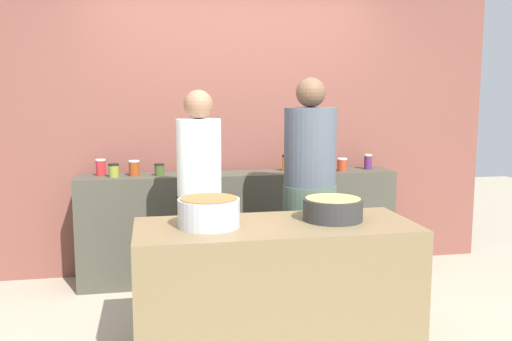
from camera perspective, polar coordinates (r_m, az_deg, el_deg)
name	(u,v)px	position (r m, az deg, el deg)	size (l,w,h in m)	color
ground	(266,330)	(3.91, 1.00, -16.16)	(12.00, 12.00, 0.00)	tan
storefront_wall	(233,104)	(5.00, -2.37, 6.85)	(4.80, 0.12, 3.00)	brown
display_shelf	(240,226)	(4.79, -1.68, -5.74)	(2.70, 0.36, 0.93)	#424034
prep_table	(276,288)	(3.48, 2.04, -12.04)	(1.70, 0.70, 0.81)	brown
preserve_jar_0	(101,167)	(4.71, -15.74, 0.32)	(0.08, 0.08, 0.14)	#B32527
preserve_jar_1	(114,170)	(4.60, -14.48, 0.02)	(0.08, 0.08, 0.11)	olive
preserve_jar_2	(134,168)	(4.64, -12.47, 0.24)	(0.09, 0.09, 0.13)	#8E3917
preserve_jar_3	(159,170)	(4.60, -9.95, 0.09)	(0.08, 0.08, 0.10)	#394F21
preserve_jar_4	(194,166)	(4.69, -6.44, 0.46)	(0.08, 0.08, 0.12)	orange
preserve_jar_5	(286,163)	(4.82, 3.11, 0.80)	(0.07, 0.07, 0.14)	#D06C0C
preserve_jar_6	(299,164)	(4.83, 4.48, 0.65)	(0.09, 0.09, 0.11)	orange
preserve_jar_7	(311,162)	(4.88, 5.74, 0.90)	(0.08, 0.08, 0.15)	#31433B
preserve_jar_8	(342,165)	(4.85, 8.87, 0.60)	(0.09, 0.09, 0.11)	#A63720
preserve_jar_9	(368,162)	(5.02, 11.48, 0.90)	(0.07, 0.07, 0.13)	#4F235A
cooking_pot_left	(209,212)	(3.30, -4.89, -4.33)	(0.37, 0.37, 0.17)	#B7B7BC
cooking_pot_center	(333,209)	(3.49, 7.93, -3.98)	(0.37, 0.37, 0.14)	#2D2D2D
cook_with_tongs	(200,215)	(3.95, -5.82, -4.58)	(0.32, 0.32, 1.62)	black
cook_in_cap	(309,206)	(4.11, 5.52, -3.67)	(0.40, 0.40, 1.71)	#465C4B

